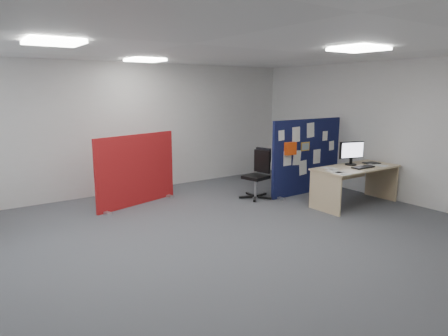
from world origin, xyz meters
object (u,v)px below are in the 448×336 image
main_desk (353,175)px  monitor_main (351,152)px  red_divider (137,171)px  office_chair (259,170)px  navy_divider (306,157)px

main_desk → monitor_main: monitor_main is taller
red_divider → office_chair: bearing=-38.4°
main_desk → red_divider: (-3.35, 2.31, 0.10)m
main_desk → navy_divider: bearing=96.3°
red_divider → office_chair: 2.39m
red_divider → office_chair: (2.20, -0.93, -0.10)m
main_desk → office_chair: size_ratio=1.75×
navy_divider → office_chair: (-1.03, 0.28, -0.22)m
monitor_main → main_desk: bearing=-102.2°
monitor_main → red_divider: 4.07m
main_desk → monitor_main: bearing=61.6°
navy_divider → red_divider: bearing=159.5°
red_divider → monitor_main: bearing=-48.1°
monitor_main → office_chair: 1.80m
main_desk → office_chair: 1.80m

